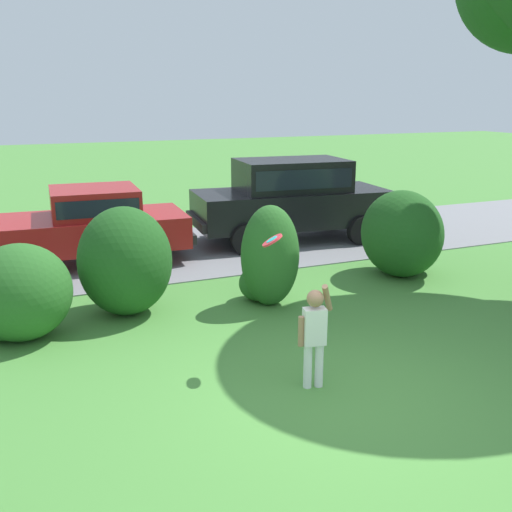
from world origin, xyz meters
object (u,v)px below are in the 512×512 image
(parked_sedan, at_px, (85,224))
(child_thrower, at_px, (314,330))
(frisbee, at_px, (272,240))
(parked_suv, at_px, (291,196))

(parked_sedan, height_order, child_thrower, parked_sedan)
(parked_sedan, distance_m, child_thrower, 6.74)
(parked_sedan, xyz_separation_m, frisbee, (1.56, -5.66, 0.77))
(parked_sedan, height_order, parked_suv, parked_suv)
(child_thrower, height_order, frisbee, frisbee)
(parked_suv, bearing_deg, frisbee, -118.57)
(parked_sedan, relative_size, child_thrower, 3.49)
(parked_suv, relative_size, child_thrower, 3.76)
(parked_suv, distance_m, frisbee, 6.70)
(parked_suv, bearing_deg, child_thrower, -114.36)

